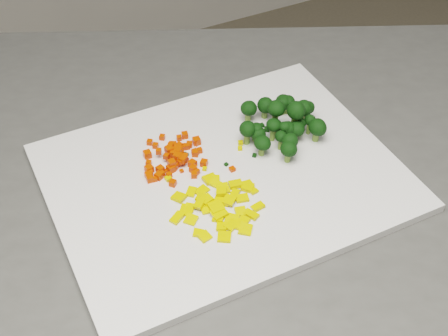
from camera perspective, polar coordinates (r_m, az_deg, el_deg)
name	(u,v)px	position (r m, az deg, el deg)	size (l,w,h in m)	color
cutting_board	(224,177)	(0.79, 0.00, -0.82)	(0.43, 0.33, 0.01)	silver
carrot_pile	(172,152)	(0.80, -4.74, 1.45)	(0.10, 0.10, 0.03)	red
pepper_pile	(217,203)	(0.74, -0.67, -3.21)	(0.11, 0.11, 0.02)	#D9B40B
broccoli_pile	(281,120)	(0.83, 5.19, 4.40)	(0.11, 0.11, 0.05)	black
carrot_cube_0	(150,142)	(0.83, -6.81, 2.35)	(0.01, 0.01, 0.01)	red
carrot_cube_1	(180,162)	(0.79, -4.02, 0.57)	(0.01, 0.01, 0.01)	red
carrot_cube_2	(195,153)	(0.81, -2.66, 1.37)	(0.01, 0.01, 0.01)	red
carrot_cube_3	(179,138)	(0.84, -4.13, 2.76)	(0.01, 0.01, 0.01)	red
carrot_cube_4	(172,158)	(0.81, -4.78, 0.92)	(0.01, 0.01, 0.01)	red
carrot_cube_5	(155,179)	(0.78, -6.33, -1.01)	(0.01, 0.01, 0.01)	red
carrot_cube_6	(176,149)	(0.81, -4.40, 1.74)	(0.01, 0.01, 0.01)	red
carrot_cube_7	(172,163)	(0.79, -4.80, 0.43)	(0.01, 0.01, 0.01)	red
carrot_cube_8	(177,160)	(0.81, -4.32, 0.77)	(0.01, 0.01, 0.01)	red
carrot_cube_9	(149,175)	(0.79, -6.92, -0.68)	(0.01, 0.01, 0.01)	red
carrot_cube_10	(171,169)	(0.79, -4.87, -0.05)	(0.01, 0.01, 0.01)	red
carrot_cube_11	(178,151)	(0.80, -4.23, 1.55)	(0.01, 0.01, 0.01)	red
carrot_cube_12	(187,146)	(0.82, -3.41, 1.98)	(0.01, 0.01, 0.01)	red
carrot_cube_13	(161,174)	(0.79, -5.75, -0.56)	(0.01, 0.01, 0.01)	red
carrot_cube_14	(182,148)	(0.82, -3.84, 1.85)	(0.01, 0.01, 0.01)	red
carrot_cube_15	(173,168)	(0.79, -4.65, 0.01)	(0.01, 0.01, 0.01)	red
carrot_cube_16	(197,142)	(0.83, -2.53, 2.35)	(0.01, 0.01, 0.01)	red
carrot_cube_17	(200,150)	(0.82, -2.24, 1.62)	(0.01, 0.01, 0.01)	red
carrot_cube_18	(192,164)	(0.80, -2.90, 0.38)	(0.01, 0.01, 0.01)	red
carrot_cube_19	(185,157)	(0.80, -3.58, 1.05)	(0.01, 0.01, 0.01)	red
carrot_cube_20	(169,149)	(0.81, -5.09, 1.75)	(0.01, 0.01, 0.01)	red
carrot_cube_21	(179,146)	(0.82, -4.13, 2.02)	(0.01, 0.01, 0.01)	red
carrot_cube_22	(160,169)	(0.79, -5.85, -0.14)	(0.01, 0.01, 0.01)	red
carrot_cube_23	(182,152)	(0.82, -3.91, 1.44)	(0.01, 0.01, 0.01)	red
carrot_cube_24	(175,166)	(0.80, -4.47, 0.16)	(0.01, 0.01, 0.01)	red
carrot_cube_25	(169,175)	(0.79, -5.04, -0.65)	(0.01, 0.01, 0.01)	red
carrot_cube_26	(147,154)	(0.82, -7.02, 1.25)	(0.01, 0.01, 0.01)	red
carrot_cube_27	(162,137)	(0.84, -5.67, 2.82)	(0.01, 0.01, 0.01)	red
carrot_cube_28	(177,157)	(0.80, -4.29, 1.04)	(0.01, 0.01, 0.01)	red
carrot_cube_29	(159,176)	(0.79, -5.98, -0.72)	(0.01, 0.01, 0.01)	red
carrot_cube_30	(204,163)	(0.80, -1.84, 0.46)	(0.01, 0.01, 0.01)	red
carrot_cube_31	(172,157)	(0.81, -4.77, 0.98)	(0.01, 0.01, 0.01)	red
carrot_cube_32	(185,135)	(0.84, -3.60, 3.02)	(0.01, 0.01, 0.01)	red
carrot_cube_33	(196,172)	(0.79, -2.56, -0.35)	(0.01, 0.01, 0.01)	red
carrot_cube_34	(169,150)	(0.81, -5.02, 1.65)	(0.01, 0.01, 0.01)	red
carrot_cube_35	(184,146)	(0.82, -3.72, 1.98)	(0.01, 0.01, 0.01)	red
carrot_cube_36	(150,173)	(0.79, -6.81, -0.47)	(0.01, 0.01, 0.01)	red
carrot_cube_37	(178,150)	(0.81, -4.21, 1.67)	(0.01, 0.01, 0.01)	red
carrot_cube_38	(193,169)	(0.79, -2.85, -0.06)	(0.01, 0.01, 0.01)	red
carrot_cube_39	(186,160)	(0.81, -3.51, 0.77)	(0.01, 0.01, 0.01)	red
carrot_cube_40	(183,160)	(0.79, -3.78, 0.76)	(0.01, 0.01, 0.01)	red
carrot_cube_41	(173,183)	(0.78, -4.71, -1.38)	(0.01, 0.01, 0.01)	red
carrot_cube_42	(196,141)	(0.83, -2.53, 2.48)	(0.01, 0.01, 0.01)	red
carrot_cube_43	(173,146)	(0.82, -4.72, 2.02)	(0.01, 0.01, 0.01)	red
carrot_cube_44	(149,163)	(0.80, -6.90, 0.45)	(0.01, 0.01, 0.01)	red
carrot_cube_45	(170,146)	(0.81, -4.92, 2.04)	(0.01, 0.01, 0.01)	red
carrot_cube_46	(173,153)	(0.80, -4.70, 1.35)	(0.01, 0.01, 0.01)	red
carrot_cube_47	(159,151)	(0.81, -5.99, 1.53)	(0.01, 0.01, 0.01)	red
carrot_cube_48	(149,169)	(0.79, -6.86, -0.10)	(0.01, 0.01, 0.01)	red
carrot_cube_49	(166,156)	(0.80, -5.29, 1.07)	(0.01, 0.01, 0.01)	red
carrot_cube_50	(150,179)	(0.78, -6.79, -0.98)	(0.01, 0.01, 0.01)	red
carrot_cube_51	(194,175)	(0.78, -2.76, -0.63)	(0.01, 0.01, 0.01)	red
carrot_cube_52	(189,144)	(0.83, -3.19, 2.16)	(0.01, 0.01, 0.01)	red
carrot_cube_53	(180,157)	(0.80, -4.05, 0.98)	(0.01, 0.01, 0.01)	red
carrot_cube_54	(175,152)	(0.82, -4.46, 1.43)	(0.01, 0.01, 0.01)	red
carrot_cube_55	(195,152)	(0.81, -2.67, 1.46)	(0.01, 0.01, 0.01)	red
carrot_cube_56	(183,160)	(0.81, -3.75, 0.77)	(0.01, 0.01, 0.01)	red
carrot_cube_57	(177,152)	(0.80, -4.35, 1.45)	(0.01, 0.01, 0.01)	red
carrot_cube_58	(155,146)	(0.83, -6.28, 2.05)	(0.01, 0.01, 0.01)	red
pepper_chunk_0	(229,200)	(0.75, 0.48, -2.94)	(0.01, 0.02, 0.00)	#D9B40B
pepper_chunk_1	(219,213)	(0.74, -0.46, -4.14)	(0.02, 0.02, 0.00)	#D9B40B
pepper_chunk_2	(207,199)	(0.75, -1.58, -2.89)	(0.01, 0.01, 0.00)	#D9B40B
pepper_chunk_3	(213,205)	(0.75, -0.97, -3.37)	(0.02, 0.01, 0.00)	#D9B40B
pepper_chunk_4	(244,221)	(0.73, 1.81, -4.83)	(0.01, 0.01, 0.00)	#D9B40B
pepper_chunk_5	(222,200)	(0.75, -0.18, -2.99)	(0.02, 0.01, 0.00)	#D9B40B
pepper_chunk_6	(258,207)	(0.75, 3.12, -3.55)	(0.02, 0.01, 0.00)	#D9B40B
pepper_chunk_7	(231,225)	(0.73, 0.69, -5.27)	(0.01, 0.02, 0.00)	#D9B40B
pepper_chunk_8	(190,208)	(0.75, -3.16, -3.65)	(0.01, 0.01, 0.00)	#D9B40B
pepper_chunk_9	(179,197)	(0.76, -4.14, -2.67)	(0.02, 0.01, 0.00)	#D9B40B
pepper_chunk_10	(223,189)	(0.77, -0.05, -1.89)	(0.02, 0.01, 0.00)	#D9B40B
pepper_chunk_11	(234,195)	(0.76, 0.93, -2.52)	(0.02, 0.01, 0.00)	#D9B40B
pepper_chunk_12	(198,233)	(0.72, -2.36, -5.96)	(0.01, 0.01, 0.00)	#D9B40B
pepper_chunk_13	(204,205)	(0.75, -1.87, -3.40)	(0.02, 0.01, 0.00)	#D9B40B
pepper_chunk_14	(241,212)	(0.74, 1.53, -4.01)	(0.01, 0.01, 0.00)	#D9B40B
pepper_chunk_15	(207,209)	(0.75, -1.52, -3.73)	(0.02, 0.01, 0.00)	#D9B40B
pepper_chunk_16	(232,220)	(0.73, 0.70, -4.77)	(0.02, 0.02, 0.00)	#D9B40B
pepper_chunk_17	(245,229)	(0.72, 1.96, -5.63)	(0.02, 0.02, 0.00)	#D9B40B
pepper_chunk_18	(252,190)	(0.77, 2.57, -1.98)	(0.02, 0.01, 0.00)	#D9B40B
pepper_chunk_19	(246,185)	(0.77, 2.06, -1.57)	(0.02, 0.01, 0.00)	#D9B40B
pepper_chunk_20	(205,237)	(0.72, -1.78, -6.28)	(0.01, 0.01, 0.00)	#D9B40B
pepper_chunk_21	(191,192)	(0.77, -3.01, -2.20)	(0.01, 0.01, 0.00)	#D9B40B
pepper_chunk_22	(221,191)	(0.76, -0.25, -2.14)	(0.01, 0.01, 0.00)	#D9B40B
pepper_chunk_23	(251,214)	(0.74, 2.49, -4.26)	(0.02, 0.01, 0.00)	#D9B40B
pepper_chunk_24	(242,198)	(0.76, 1.67, -2.79)	(0.02, 0.01, 0.00)	#D9B40B
pepper_chunk_25	(177,218)	(0.74, -4.31, -4.57)	(0.02, 0.01, 0.00)	#D9B40B
pepper_chunk_26	(217,207)	(0.74, -0.69, -3.59)	(0.02, 0.02, 0.00)	#D9B40B
pepper_chunk_27	(222,226)	(0.73, -0.22, -5.37)	(0.01, 0.01, 0.00)	#D9B40B
pepper_chunk_28	(215,179)	(0.78, -0.78, -1.03)	(0.01, 0.01, 0.00)	#D9B40B
pepper_chunk_29	(202,191)	(0.77, -2.04, -2.10)	(0.02, 0.01, 0.00)	#D9B40B
pepper_chunk_30	(240,225)	(0.73, 1.48, -5.22)	(0.02, 0.01, 0.00)	#D9B40B
pepper_chunk_31	(199,204)	(0.75, -2.26, -3.27)	(0.02, 0.01, 0.00)	#D9B40B
pepper_chunk_32	(235,184)	(0.77, 1.06, -1.49)	(0.01, 0.02, 0.00)	#D9B40B
pepper_chunk_33	(248,187)	(0.77, 2.18, -1.75)	(0.01, 0.01, 0.00)	#D9B40B
pepper_chunk_34	(224,237)	(0.72, 0.02, -6.32)	(0.02, 0.02, 0.00)	#D9B40B
pepper_chunk_35	(201,197)	(0.75, -2.10, -2.68)	(0.01, 0.01, 0.00)	#D9B40B
pepper_chunk_36	(219,217)	(0.74, -0.49, -4.48)	(0.02, 0.01, 0.00)	#D9B40B
pepper_chunk_37	(210,179)	(0.78, -1.27, -1.01)	(0.02, 0.01, 0.00)	#D9B40B
pepper_chunk_38	(217,185)	(0.77, -0.62, -1.53)	(0.02, 0.01, 0.00)	#D9B40B
pepper_chunk_39	(191,220)	(0.73, -3.04, -4.74)	(0.01, 0.01, 0.00)	#D9B40B
pepper_chunk_40	(187,210)	(0.75, -3.44, -3.87)	(0.02, 0.02, 0.00)	#D9B40B
broccoli_floret_0	(273,130)	(0.83, 4.47, 3.45)	(0.03, 0.03, 0.03)	black
broccoli_floret_1	(256,134)	(0.82, 2.98, 3.10)	(0.02, 0.02, 0.03)	black
broccoli_floret_2	(280,141)	(0.82, 5.16, 2.48)	(0.02, 0.02, 0.03)	black
broccoli_floret_3	(248,112)	(0.86, 2.23, 5.16)	(0.03, 0.03, 0.03)	black
broccoli_floret_4	(300,127)	(0.84, 6.95, 3.74)	(0.02, 0.02, 0.03)	black
broccoli_floret_5	(295,132)	(0.83, 6.55, 3.30)	(0.03, 0.03, 0.03)	black
broccoli_floret_6	(287,133)	(0.83, 5.75, 3.24)	(0.03, 0.03, 0.03)	black
broccoli_floret_7	(284,130)	(0.82, 5.53, 3.52)	(0.02, 0.02, 0.02)	black
broccoli_floret_8	(255,133)	(0.83, 2.86, 3.24)	(0.02, 0.02, 0.03)	black
broccoli_floret_9	(258,137)	(0.82, 3.10, 2.84)	(0.03, 0.03, 0.03)	black
broccoli_floret_10	(275,113)	(0.84, 4.71, 5.06)	(0.03, 0.03, 0.03)	black
broccoli_floret_11	(288,153)	(0.80, 5.86, 1.42)	(0.03, 0.03, 0.03)	black
broccoli_floret_12	(302,113)	(0.86, 7.18, 5.00)	(0.03, 0.03, 0.04)	black
broccoli_floret_13	(283,106)	(0.88, 5.42, 5.67)	(0.02, 0.02, 0.03)	black
broccoli_floret_14	(274,129)	(0.84, 4.58, 3.56)	(0.03, 0.03, 0.03)	black
broccoli_floret_15	(265,109)	(0.87, 3.75, 5.43)	(0.03, 0.03, 0.03)	black
broccoli_floret_16	(283,105)	(0.88, 5.40, 5.77)	(0.03, 0.03, 0.03)	black
broccoli_floret_17	(309,125)	(0.85, 7.78, 3.91)	(0.02, 0.02, 0.03)	black
broccoli_floret_18	(262,146)	(0.81, 3.47, 2.00)	(0.03, 0.03, 0.03)	black
broccoli_floret_19	(247,134)	(0.82, 2.11, 3.16)	(0.03, 0.03, 0.03)	black
broccoli_floret_20	(289,146)	(0.81, 5.97, 2.05)	(0.03, 0.03, 0.03)	black
broccoli_floret_21	(316,131)	(0.84, 8.45, 3.36)	(0.03, 0.03, 0.03)	black
broccoli_floret_22	(307,113)	(0.86, 7.59, 5.04)	(0.03, 0.03, 0.03)	black
broccoli_floret_23	(295,116)	(0.83, 6.50, 4.76)	(0.03, 0.03, 0.04)	black
broccoli_floret_24	(287,105)	(0.88, 5.80, 5.75)	(0.03, 0.03, 0.03)	black
broccoli_floret_25	(304,112)	(0.87, 7.31, 5.14)	(0.03, 0.03, 0.03)	black
stray_bit_0	(254,155)	(0.81, 2.80, 1.16)	(0.01, 0.01, 0.00)	black
stray_bit_1	(262,125)	(0.86, 3.45, 3.91)	(0.01, 0.01, 0.00)	black
stray_bit_2	(186,155)	(0.81, -3.52, 1.21)	(0.01, 0.01, 0.00)	black
stray_bit_3	(168,179)	(0.78, -5.13, -0.98)	(0.01, 0.01, 0.00)	#D9B40B
stray_bit_4	(240,148)	(0.82, 1.47, 1.80)	(0.01, 0.01, 0.00)	#D9B40B
stray_bit_5	(196,154)	(0.82, -2.57, 1.32)	(0.01, 0.01, 0.00)	black
stray_bit_6	(251,133)	(0.85, 2.45, 3.26)	(0.00, 0.00, 0.00)	red
stray_bit_7	(232,169)	(0.79, 0.76, -0.10)	(0.01, 0.01, 0.00)	red
stray_bit_8	(177,153)	(0.82, -4.31, 1.34)	(0.01, 0.01, 0.00)	#D9B40B
stray_bit_9	(166,171)	(0.79, -5.33, -0.25)	(0.00, 0.00, 0.00)	red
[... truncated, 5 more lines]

